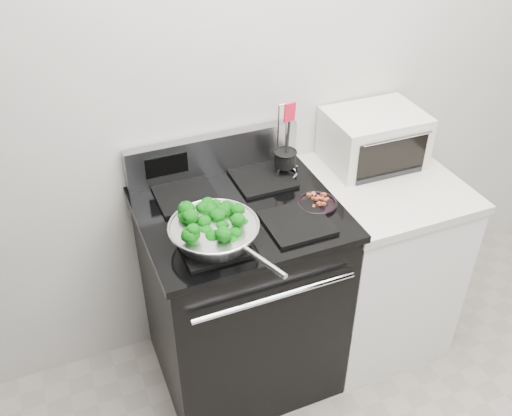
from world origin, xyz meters
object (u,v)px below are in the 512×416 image
bacon_plate (317,202)px  toaster_oven (374,138)px  gas_range (241,294)px  utensil_holder (285,162)px  skillet (214,232)px

bacon_plate → toaster_oven: (0.41, 0.25, 0.07)m
gas_range → bacon_plate: 0.57m
utensil_holder → toaster_oven: utensil_holder is taller
skillet → bacon_plate: size_ratio=3.18×
utensil_holder → toaster_oven: 0.44m
skillet → bacon_plate: 0.46m
bacon_plate → utensil_holder: size_ratio=0.47×
toaster_oven → bacon_plate: bearing=-147.2°
gas_range → bacon_plate: gas_range is taller
skillet → bacon_plate: skillet is taller
gas_range → skillet: (-0.16, -0.16, 0.52)m
utensil_holder → toaster_oven: (0.43, -0.01, 0.03)m
skillet → bacon_plate: (0.46, 0.07, -0.04)m
skillet → bacon_plate: bearing=-11.9°
gas_range → toaster_oven: (0.71, 0.16, 0.55)m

